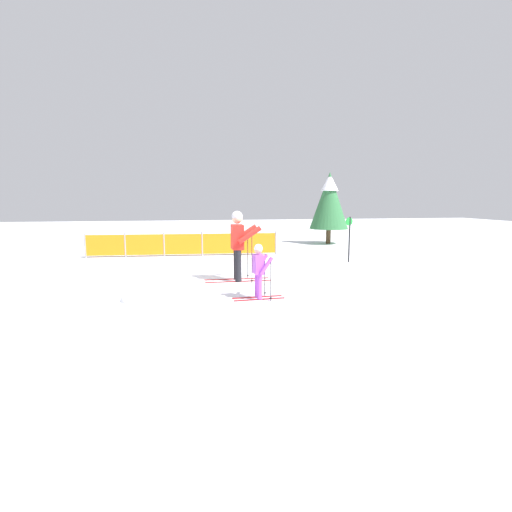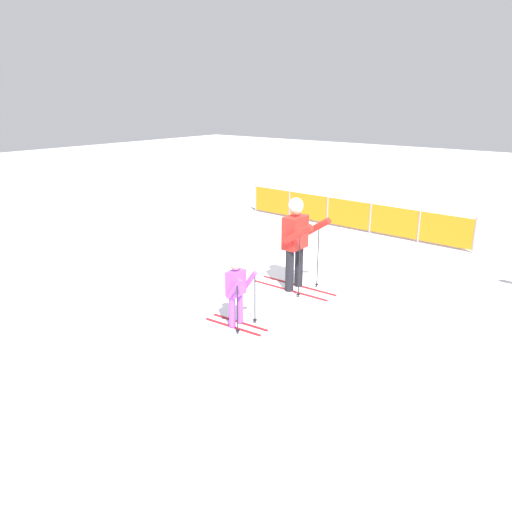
# 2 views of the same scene
# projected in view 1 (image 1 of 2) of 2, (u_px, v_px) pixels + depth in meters

# --- Properties ---
(ground_plane) EXTENTS (60.00, 60.00, 0.00)m
(ground_plane) POSITION_uv_depth(u_px,v_px,m) (229.00, 279.00, 10.95)
(ground_plane) COLOR white
(skier_adult) EXTENTS (1.76, 0.78, 1.86)m
(skier_adult) POSITION_uv_depth(u_px,v_px,m) (238.00, 239.00, 10.56)
(skier_adult) COLOR maroon
(skier_adult) RESTS_ON ground_plane
(skier_child) EXTENTS (1.15, 0.56, 1.21)m
(skier_child) POSITION_uv_depth(u_px,v_px,m) (259.00, 267.00, 8.68)
(skier_child) COLOR maroon
(skier_child) RESTS_ON ground_plane
(safety_fence) EXTENTS (7.20, 0.41, 0.92)m
(safety_fence) POSITION_uv_depth(u_px,v_px,m) (183.00, 244.00, 15.18)
(safety_fence) COLOR gray
(safety_fence) RESTS_ON ground_plane
(conifer_far) EXTENTS (1.85, 1.85, 3.44)m
(conifer_far) POSITION_uv_depth(u_px,v_px,m) (329.00, 200.00, 19.18)
(conifer_far) COLOR #4C3823
(conifer_far) RESTS_ON ground_plane
(trail_marker) EXTENTS (0.27, 0.10, 1.57)m
(trail_marker) POSITION_uv_depth(u_px,v_px,m) (349.00, 234.00, 13.65)
(trail_marker) COLOR black
(trail_marker) RESTS_ON ground_plane
(snow_mound) EXTENTS (1.37, 1.16, 0.55)m
(snow_mound) POSITION_uv_depth(u_px,v_px,m) (153.00, 299.00, 8.72)
(snow_mound) COLOR white
(snow_mound) RESTS_ON ground_plane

